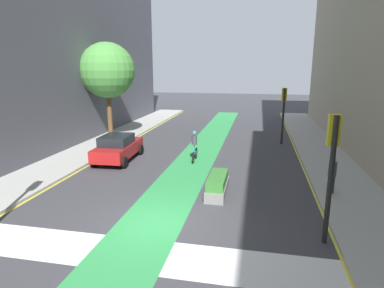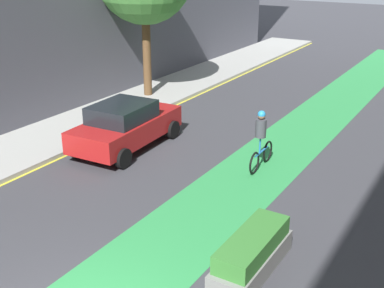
% 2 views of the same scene
% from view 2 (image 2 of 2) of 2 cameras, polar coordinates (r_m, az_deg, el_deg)
% --- Properties ---
extents(car_red_left_far, '(2.19, 4.28, 1.57)m').
position_cam_2_polar(car_red_left_far, '(16.57, -7.62, 2.17)').
color(car_red_left_far, '#A51919').
rests_on(car_red_left_far, ground_plane).
extents(cyclist_in_lane, '(0.32, 1.73, 1.86)m').
position_cam_2_polar(cyclist_in_lane, '(14.91, 7.93, 0.62)').
color(cyclist_in_lane, black).
rests_on(cyclist_in_lane, ground_plane).
extents(median_planter, '(0.81, 2.46, 0.85)m').
position_cam_2_polar(median_planter, '(10.48, 6.90, -12.40)').
color(median_planter, slate).
rests_on(median_planter, ground_plane).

